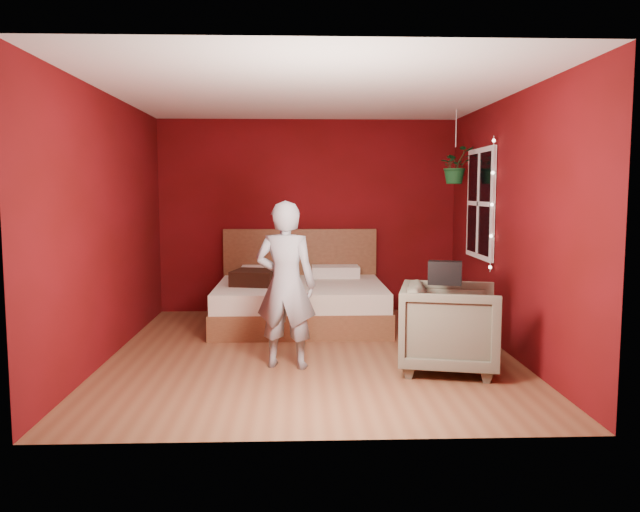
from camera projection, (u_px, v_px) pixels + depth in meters
The scene contains 10 objects.
floor at pixel (312, 353), 6.36m from camera, with size 4.50×4.50×0.00m, color brown.
room_walls at pixel (311, 188), 6.19m from camera, with size 4.04×4.54×2.62m.
window at pixel (480, 204), 7.17m from camera, with size 0.05×0.97×1.27m.
fairy_lights at pixel (492, 205), 6.65m from camera, with size 0.04×0.04×1.45m.
bed at pixel (301, 300), 7.74m from camera, with size 2.06×1.75×1.13m.
person at pixel (286, 285), 5.78m from camera, with size 0.57×0.37×1.56m, color gray.
armchair at pixel (450, 327), 5.71m from camera, with size 0.86×0.88×0.80m, color #666651.
handbag at pixel (445, 273), 5.63m from camera, with size 0.30×0.15×0.21m, color black.
throw_pillow at pixel (255, 277), 7.52m from camera, with size 0.50×0.50×0.18m, color #321910.
hanging_plant at pixel (455, 166), 7.42m from camera, with size 0.49×0.46×0.87m.
Camera 1 is at (-0.14, -6.22, 1.65)m, focal length 35.00 mm.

